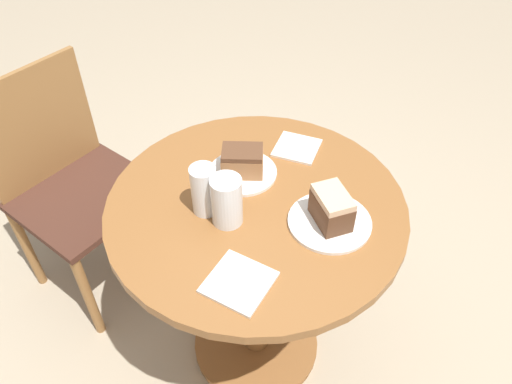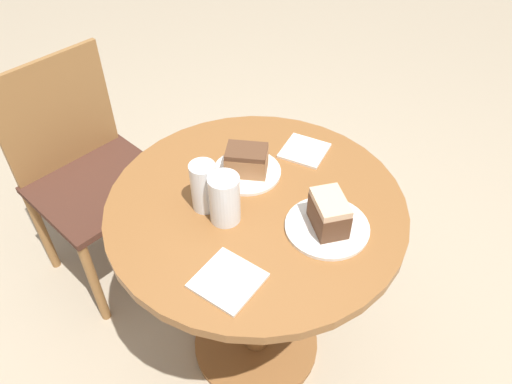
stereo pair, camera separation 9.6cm
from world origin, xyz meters
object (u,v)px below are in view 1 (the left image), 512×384
object	(u,v)px
cake_slice_far	(332,208)
glass_water	(204,192)
plate_far	(330,222)
chair	(73,182)
cake_slice_near	(242,161)
plate_near	(243,172)
glass_lemonade	(227,203)

from	to	relation	value
cake_slice_far	glass_water	size ratio (longest dim) A/B	0.95
cake_slice_far	plate_far	bearing A→B (deg)	104.04
chair	cake_slice_near	world-z (taller)	chair
plate_near	glass_lemonade	distance (m)	0.20
plate_far	cake_slice_far	bearing A→B (deg)	-75.96
chair	plate_near	world-z (taller)	chair
cake_slice_near	glass_water	xyz separation A→B (m)	(-0.18, -0.01, 0.02)
chair	cake_slice_far	distance (m)	1.05
cake_slice_far	chair	bearing A→B (deg)	99.15
chair	plate_near	xyz separation A→B (m)	(0.18, -0.67, 0.28)
glass_water	plate_near	bearing A→B (deg)	3.68
glass_lemonade	chair	bearing A→B (deg)	90.31
chair	plate_far	xyz separation A→B (m)	(0.16, -0.98, 0.28)
cake_slice_far	glass_lemonade	bearing A→B (deg)	124.58
glass_lemonade	glass_water	bearing A→B (deg)	94.14
chair	cake_slice_near	distance (m)	0.77
glass_lemonade	cake_slice_near	bearing A→B (deg)	26.14
cake_slice_near	glass_lemonade	distance (m)	0.19
plate_far	chair	bearing A→B (deg)	99.15
plate_far	glass_lemonade	size ratio (longest dim) A/B	1.56
cake_slice_far	glass_lemonade	size ratio (longest dim) A/B	0.98
cake_slice_near	glass_water	world-z (taller)	glass_water
plate_near	cake_slice_near	xyz separation A→B (m)	(-0.00, 0.00, 0.04)
plate_far	cake_slice_near	xyz separation A→B (m)	(0.02, 0.31, 0.04)
glass_water	cake_slice_near	bearing A→B (deg)	3.68
chair	cake_slice_far	bearing A→B (deg)	-80.15
plate_far	glass_lemonade	xyz separation A→B (m)	(-0.15, 0.22, 0.06)
chair	glass_lemonade	size ratio (longest dim) A/B	6.30
plate_near	plate_far	size ratio (longest dim) A/B	0.91
plate_near	cake_slice_near	bearing A→B (deg)	135.00
cake_slice_near	plate_far	bearing A→B (deg)	-93.28
plate_far	glass_water	bearing A→B (deg)	118.26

